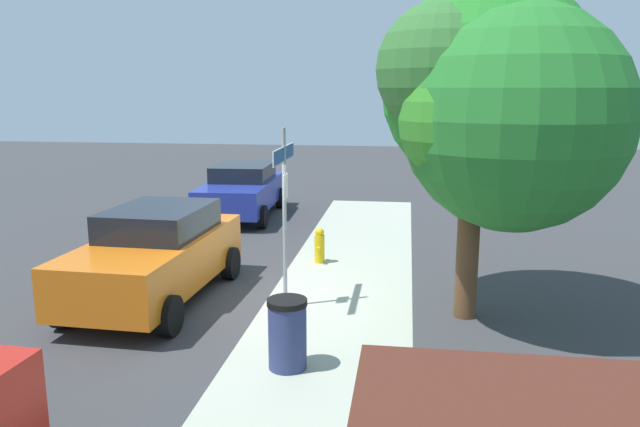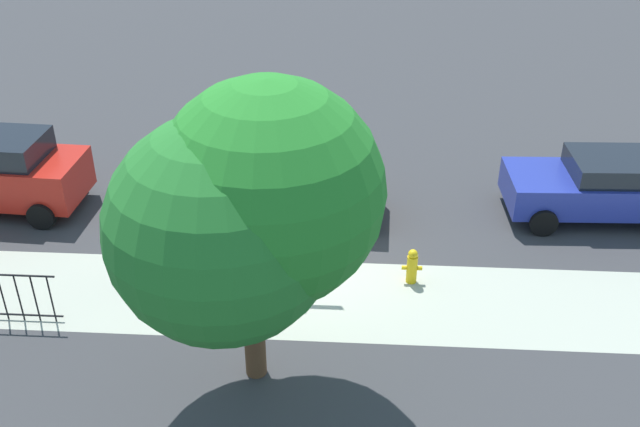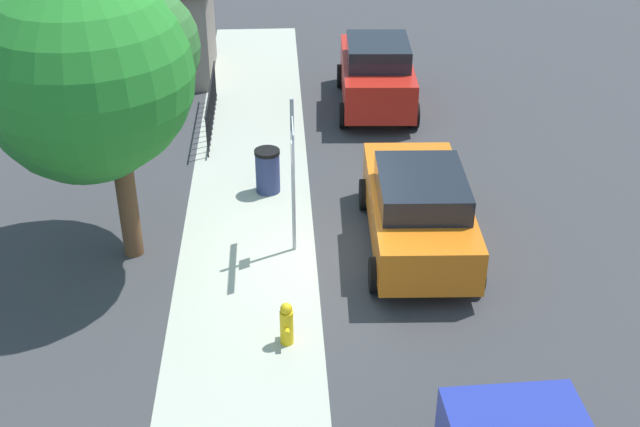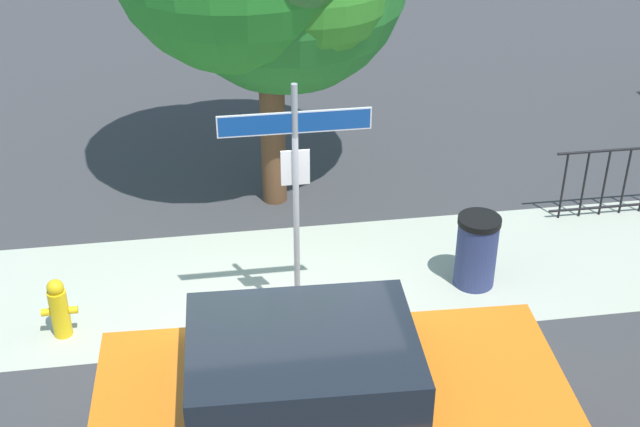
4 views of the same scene
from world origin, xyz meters
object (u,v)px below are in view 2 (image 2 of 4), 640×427
fire_hydrant (412,266)px  street_sign (275,182)px  trash_bin (160,262)px  shade_tree (242,205)px  car_orange (289,183)px  car_blue (603,185)px

fire_hydrant → street_sign: bearing=-4.1°
street_sign → trash_bin: bearing=12.0°
shade_tree → car_orange: size_ratio=1.26×
trash_bin → shade_tree: bearing=128.9°
trash_bin → street_sign: bearing=-168.0°
shade_tree → street_sign: bearing=-91.2°
car_blue → fire_hydrant: bearing=31.0°
car_orange → trash_bin: 3.74m
fire_hydrant → trash_bin: size_ratio=0.80×
street_sign → car_orange: (-0.03, -2.35, -1.29)m
shade_tree → car_blue: (-7.42, -6.11, -2.75)m
shade_tree → fire_hydrant: shade_tree is taller
street_sign → fire_hydrant: 3.31m
car_blue → trash_bin: bearing=16.5°
car_blue → trash_bin: car_blue is taller
shade_tree → car_orange: shade_tree is taller
street_sign → trash_bin: size_ratio=3.17×
shade_tree → trash_bin: bearing=-51.1°
car_blue → car_orange: size_ratio=1.01×
car_orange → trash_bin: bearing=52.3°
car_blue → street_sign: bearing=18.5°
shade_tree → car_orange: 6.30m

